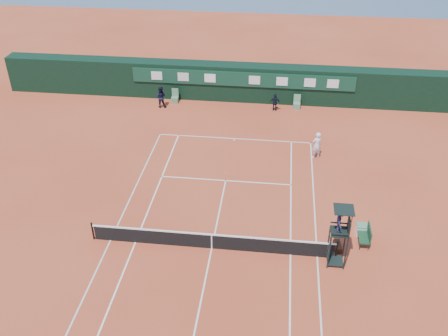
# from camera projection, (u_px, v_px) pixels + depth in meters

# --- Properties ---
(ground) EXTENTS (90.00, 90.00, 0.00)m
(ground) POSITION_uv_depth(u_px,v_px,m) (212.00, 248.00, 26.21)
(ground) COLOR #C44D2E
(ground) RESTS_ON ground
(court_lines) EXTENTS (11.05, 23.85, 0.01)m
(court_lines) POSITION_uv_depth(u_px,v_px,m) (212.00, 248.00, 26.20)
(court_lines) COLOR silver
(court_lines) RESTS_ON ground
(tennis_net) EXTENTS (12.90, 0.10, 1.10)m
(tennis_net) POSITION_uv_depth(u_px,v_px,m) (212.00, 241.00, 25.93)
(tennis_net) COLOR black
(tennis_net) RESTS_ON ground
(back_wall) EXTENTS (40.00, 1.65, 3.00)m
(back_wall) POSITION_uv_depth(u_px,v_px,m) (243.00, 82.00, 41.07)
(back_wall) COLOR black
(back_wall) RESTS_ON ground
(linesman_chair_left) EXTENTS (0.55, 0.50, 1.15)m
(linesman_chair_left) POSITION_uv_depth(u_px,v_px,m) (175.00, 99.00, 41.21)
(linesman_chair_left) COLOR #54815B
(linesman_chair_left) RESTS_ON ground
(linesman_chair_right) EXTENTS (0.55, 0.50, 1.15)m
(linesman_chair_right) POSITION_uv_depth(u_px,v_px,m) (297.00, 105.00, 40.22)
(linesman_chair_right) COLOR #558264
(linesman_chair_right) RESTS_ON ground
(umpire_chair) EXTENTS (0.96, 0.95, 3.42)m
(umpire_chair) POSITION_uv_depth(u_px,v_px,m) (340.00, 225.00, 23.96)
(umpire_chair) COLOR black
(umpire_chair) RESTS_ON ground
(player_bench) EXTENTS (0.55, 1.20, 1.10)m
(player_bench) POSITION_uv_depth(u_px,v_px,m) (366.00, 235.00, 26.21)
(player_bench) COLOR #183E23
(player_bench) RESTS_ON ground
(tennis_bag) EXTENTS (0.44, 0.85, 0.31)m
(tennis_bag) POSITION_uv_depth(u_px,v_px,m) (337.00, 246.00, 26.11)
(tennis_bag) COLOR black
(tennis_bag) RESTS_ON ground
(cooler) EXTENTS (0.57, 0.57, 0.65)m
(cooler) POSITION_uv_depth(u_px,v_px,m) (361.00, 230.00, 26.99)
(cooler) COLOR white
(cooler) RESTS_ON ground
(tennis_ball) EXTENTS (0.06, 0.06, 0.06)m
(tennis_ball) POSITION_uv_depth(u_px,v_px,m) (226.00, 173.00, 32.26)
(tennis_ball) COLOR #D8EC37
(tennis_ball) RESTS_ON ground
(player) EXTENTS (0.83, 0.73, 1.92)m
(player) POSITION_uv_depth(u_px,v_px,m) (317.00, 145.00, 33.43)
(player) COLOR white
(player) RESTS_ON ground
(ball_kid_left) EXTENTS (0.89, 0.71, 1.78)m
(ball_kid_left) POSITION_uv_depth(u_px,v_px,m) (161.00, 97.00, 40.11)
(ball_kid_left) COLOR black
(ball_kid_left) RESTS_ON ground
(ball_kid_right) EXTENTS (0.86, 0.42, 1.42)m
(ball_kid_right) POSITION_uv_depth(u_px,v_px,m) (275.00, 102.00, 39.66)
(ball_kid_right) COLOR black
(ball_kid_right) RESTS_ON ground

